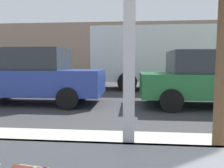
{
  "coord_description": "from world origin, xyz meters",
  "views": [
    {
      "loc": [
        0.01,
        -0.88,
        1.36
      ],
      "look_at": [
        -0.25,
        1.99,
        1.07
      ],
      "focal_mm": 35.12,
      "sensor_mm": 36.0,
      "label": 1
    }
  ],
  "objects": [
    {
      "name": "ground_plane",
      "position": [
        0.0,
        8.0,
        0.0
      ],
      "size": [
        60.0,
        60.0,
        0.0
      ],
      "primitive_type": "plane",
      "color": "#38383A"
    },
    {
      "name": "building_facade_far",
      "position": [
        0.0,
        21.68,
        2.67
      ],
      "size": [
        28.0,
        1.2,
        5.34
      ],
      "primitive_type": "cube",
      "color": "gray",
      "rests_on": "ground"
    },
    {
      "name": "parked_car_blue",
      "position": [
        -3.29,
        6.04,
        0.91
      ],
      "size": [
        4.64,
        1.95,
        1.8
      ],
      "color": "#283D93",
      "rests_on": "ground"
    },
    {
      "name": "parked_car_green",
      "position": [
        2.35,
        6.04,
        0.86
      ],
      "size": [
        4.2,
        2.07,
        1.7
      ],
      "color": "#236B38",
      "rests_on": "ground"
    },
    {
      "name": "box_truck",
      "position": [
        1.58,
        10.26,
        1.65
      ],
      "size": [
        7.33,
        2.44,
        3.02
      ],
      "color": "silver",
      "rests_on": "ground"
    }
  ]
}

